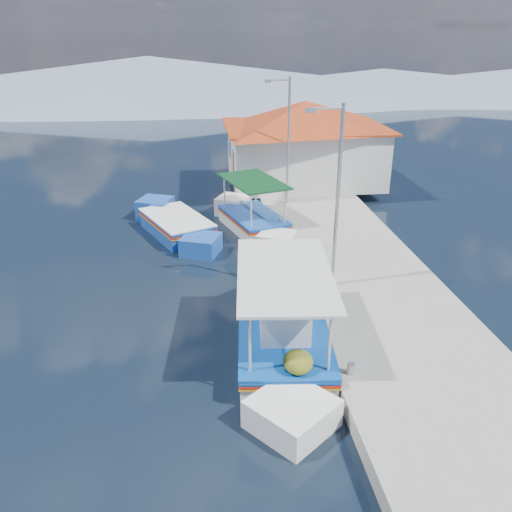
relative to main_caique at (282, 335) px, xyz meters
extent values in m
plane|color=black|center=(-2.38, 1.04, -0.55)|extent=(160.00, 160.00, 0.00)
cube|color=gray|center=(3.52, 7.04, -0.30)|extent=(5.00, 44.00, 0.50)
cylinder|color=#A5A8AD|center=(1.42, -1.96, 0.10)|extent=(0.20, 0.20, 0.30)
cylinder|color=#A5A8AD|center=(1.42, 3.04, 0.10)|extent=(0.20, 0.20, 0.30)
cylinder|color=#A5A8AD|center=(1.42, 9.04, 0.10)|extent=(0.20, 0.20, 0.30)
cylinder|color=#A5A8AD|center=(1.42, 15.04, 0.10)|extent=(0.20, 0.20, 0.30)
cube|color=silver|center=(0.01, -0.09, -0.30)|extent=(2.85, 4.95, 1.04)
cube|color=silver|center=(-0.30, 3.04, -0.17)|extent=(2.44, 2.44, 1.15)
cube|color=silver|center=(0.30, -3.12, -0.30)|extent=(2.37, 2.37, 0.98)
cube|color=#0B4299|center=(0.01, -0.09, 0.18)|extent=(2.94, 5.10, 0.07)
cube|color=red|center=(0.01, -0.09, 0.09)|extent=(2.94, 5.10, 0.05)
cube|color=gold|center=(0.01, -0.09, 0.01)|extent=(2.94, 5.10, 0.04)
cube|color=#0B4299|center=(0.01, -0.09, 0.25)|extent=(2.96, 5.06, 0.05)
cube|color=brown|center=(0.01, -0.09, 0.22)|extent=(2.65, 4.84, 0.05)
cube|color=silver|center=(0.04, -0.41, 0.82)|extent=(1.45, 1.54, 1.20)
cube|color=silver|center=(0.04, -0.41, 1.44)|extent=(1.58, 1.66, 0.07)
cylinder|color=beige|center=(-1.14, 1.80, 1.09)|extent=(0.08, 0.08, 1.75)
cylinder|color=beige|center=(0.77, 1.99, 1.09)|extent=(0.08, 0.08, 1.75)
cylinder|color=beige|center=(-0.76, -2.16, 1.09)|extent=(0.08, 0.08, 1.75)
cylinder|color=beige|center=(1.16, -1.98, 1.09)|extent=(0.08, 0.08, 1.75)
cube|color=silver|center=(0.01, -0.09, 1.97)|extent=(2.97, 4.97, 0.08)
ellipsoid|color=#4A5316|center=(-0.58, 1.39, 0.53)|extent=(0.83, 0.91, 0.62)
ellipsoid|color=#4A5316|center=(0.13, 2.01, 0.48)|extent=(0.70, 0.77, 0.52)
ellipsoid|color=#4A5316|center=(0.41, -2.02, 0.50)|extent=(0.74, 0.82, 0.56)
sphere|color=#DD6406|center=(1.03, 0.67, 1.04)|extent=(0.44, 0.44, 0.44)
cube|color=silver|center=(0.30, 9.93, -0.33)|extent=(3.00, 4.11, 0.94)
cube|color=silver|center=(1.05, 12.29, -0.21)|extent=(1.92, 1.92, 1.04)
cube|color=silver|center=(-0.42, 7.64, -0.33)|extent=(1.87, 1.87, 0.89)
cube|color=#0B4299|center=(0.30, 9.93, 0.11)|extent=(3.09, 4.23, 0.06)
cube|color=red|center=(0.30, 9.93, 0.03)|extent=(3.09, 4.23, 0.05)
cube|color=gold|center=(0.30, 9.93, -0.04)|extent=(3.09, 4.23, 0.04)
cube|color=#1B4AA5|center=(0.30, 9.93, 0.18)|extent=(3.09, 4.20, 0.05)
cube|color=brown|center=(0.30, 9.93, 0.15)|extent=(2.82, 3.99, 0.05)
cylinder|color=beige|center=(0.01, 11.64, 0.94)|extent=(0.07, 0.07, 1.58)
cylinder|color=beige|center=(1.52, 11.17, 0.94)|extent=(0.07, 0.07, 1.58)
cylinder|color=beige|center=(-0.92, 8.69, 0.94)|extent=(0.07, 0.07, 1.58)
cylinder|color=beige|center=(0.60, 8.21, 0.94)|extent=(0.07, 0.07, 1.58)
cube|color=#0B381A|center=(0.30, 9.93, 1.73)|extent=(3.09, 4.14, 0.07)
cube|color=#1B4AA5|center=(-3.17, 9.69, -0.30)|extent=(3.42, 4.33, 1.07)
cube|color=#1B4AA5|center=(-2.11, 12.04, -0.16)|extent=(1.88, 1.88, 1.18)
cube|color=#1B4AA5|center=(-4.19, 7.42, -0.30)|extent=(1.83, 1.83, 1.01)
cube|color=#0B4299|center=(-3.17, 9.69, 0.20)|extent=(3.53, 4.46, 0.07)
cube|color=red|center=(-3.17, 9.69, 0.11)|extent=(3.53, 4.46, 0.06)
cube|color=gold|center=(-3.17, 9.69, 0.03)|extent=(3.53, 4.46, 0.05)
cube|color=silver|center=(-3.17, 9.69, 0.28)|extent=(3.53, 4.44, 0.06)
cube|color=brown|center=(-3.17, 9.69, 0.24)|extent=(3.24, 4.20, 0.06)
cube|color=white|center=(3.82, 16.04, 1.45)|extent=(8.00, 6.00, 3.00)
cube|color=#A23C16|center=(3.82, 16.04, 3.00)|extent=(8.64, 6.48, 0.10)
pyramid|color=#A23C16|center=(3.82, 16.04, 3.65)|extent=(10.49, 10.49, 1.40)
cube|color=brown|center=(-0.16, 15.04, 0.95)|extent=(0.06, 1.00, 2.00)
cube|color=#0B4299|center=(-0.16, 17.54, 1.55)|extent=(0.06, 1.20, 0.90)
cylinder|color=#A5A8AD|center=(2.22, 3.04, 2.95)|extent=(0.12, 0.12, 6.00)
cylinder|color=#A5A8AD|center=(1.72, 3.04, 5.80)|extent=(1.00, 0.08, 0.08)
cube|color=#A5A8AD|center=(1.22, 3.04, 5.75)|extent=(0.30, 0.14, 0.14)
cylinder|color=#A5A8AD|center=(2.22, 12.04, 2.95)|extent=(0.12, 0.12, 6.00)
cylinder|color=#A5A8AD|center=(1.72, 12.04, 5.80)|extent=(1.00, 0.08, 0.08)
cube|color=#A5A8AD|center=(1.22, 12.04, 5.75)|extent=(0.30, 0.14, 0.14)
cone|color=gray|center=(-7.38, 57.04, 1.90)|extent=(96.00, 96.00, 5.50)
cone|color=gray|center=(22.62, 57.04, 1.05)|extent=(76.80, 76.80, 3.80)
camera|label=1|loc=(-2.26, -12.69, 8.06)|focal=37.15mm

